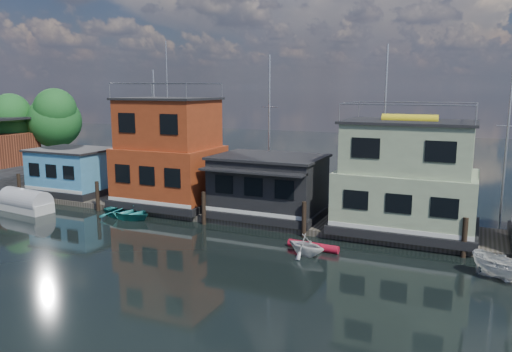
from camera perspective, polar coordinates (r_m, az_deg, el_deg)
The scene contains 14 objects.
ground at distance 24.13m, azimuth -8.79°, elevation -11.90°, with size 160.00×160.00×0.00m, color black.
dock at distance 34.21m, azimuth 2.23°, elevation -4.80°, with size 48.00×5.00×0.40m, color #595147.
houseboat_blue at distance 43.69m, azimuth -20.19°, elevation 0.54°, with size 6.40×4.90×3.66m.
houseboat_red at distance 37.41m, azimuth -9.89°, elevation 2.44°, with size 7.40×5.90×11.86m.
houseboat_dark at distance 33.88m, azimuth 1.46°, elevation -1.09°, with size 7.40×6.10×4.06m.
houseboat_green at distance 31.38m, azimuth 16.81°, elevation -0.32°, with size 8.40×5.90×7.03m.
pilings at distance 31.62m, azimuth -0.23°, elevation -4.35°, with size 42.28×0.28×2.20m.
background_masts at distance 37.60m, azimuth 12.53°, elevation 4.61°, with size 36.40×0.16×12.00m.
shore at distance 55.44m, azimuth -26.91°, elevation 3.42°, with size 12.40×15.72×8.24m.
motorboat at distance 26.42m, azimuth 26.81°, elevation -9.40°, with size 1.28×3.41×1.32m, color silver.
dinghy_teal at distance 35.95m, azimuth -14.44°, elevation -4.03°, with size 2.85×4.00×0.83m, color teal.
tarp_runabout at distance 40.41m, azimuth -24.82°, elevation -2.75°, with size 4.51×2.23×1.76m.
dinghy_white at distance 27.30m, azimuth 5.75°, elevation -7.84°, with size 1.99×2.30×1.21m, color white.
red_kayak at distance 28.37m, azimuth 6.54°, elevation -7.98°, with size 0.43×0.43×2.96m, color #A91227.
Camera 1 is at (12.38, -18.66, 8.98)m, focal length 35.00 mm.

